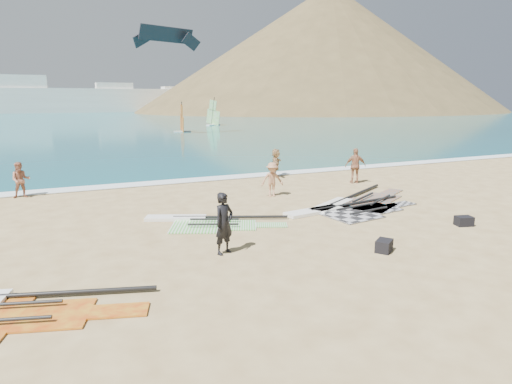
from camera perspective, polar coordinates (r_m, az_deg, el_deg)
name	(u,v)px	position (r m, az deg, el deg)	size (l,w,h in m)	color
ground	(344,246)	(13.38, 11.65, -7.09)	(300.00, 300.00, 0.00)	tan
sea	(89,114)	(142.44, -21.43, 9.64)	(300.00, 240.00, 0.06)	#0D5460
surf_line	(214,179)	(24.10, -5.60, 1.73)	(300.00, 1.20, 0.04)	white
far_town	(33,99)	(160.39, -27.62, 10.92)	(160.00, 8.00, 12.00)	white
headland_main	(327,111)	(168.00, 9.44, 10.58)	(143.00, 143.00, 45.00)	brown
headland_minor	(382,110)	(197.05, 16.47, 10.47)	(70.00, 70.00, 28.00)	brown
rig_grey	(345,210)	(17.38, 11.78, -2.41)	(6.02, 2.67, 0.20)	#252426
rig_green	(203,222)	(15.59, -7.13, -3.95)	(4.98, 3.31, 0.20)	green
rig_orange	(356,202)	(18.98, 13.25, -1.25)	(6.32, 4.38, 0.20)	#FF5217
gear_bag_near	(384,246)	(13.16, 16.70, -6.88)	(0.56, 0.40, 0.35)	black
gear_bag_far	(464,221)	(16.82, 25.98, -3.50)	(0.56, 0.39, 0.34)	black
person_wetsuit	(224,223)	(12.28, -4.28, -4.20)	(0.66, 0.43, 1.80)	black
beachgoer_left	(21,180)	(22.04, -28.87, 1.42)	(0.79, 0.62, 1.63)	#AA674D
beachgoer_mid	(272,179)	(19.57, 2.17, 1.68)	(1.02, 0.59, 1.58)	#B37A56
beachgoer_back	(355,166)	(23.26, 13.12, 3.42)	(1.09, 0.46, 1.87)	#A76D4C
beachgoer_right	(276,163)	(24.55, 2.66, 3.90)	(1.51, 0.48, 1.63)	tan
windsurfer_centre	(182,123)	(59.96, -9.84, 9.05)	(2.31, 2.76, 4.13)	white
windsurfer_right	(213,117)	(74.76, -5.75, 9.87)	(2.69, 2.88, 4.83)	white
kitesurf_kite	(167,36)	(55.21, -11.84, 19.67)	(7.99, 3.12, 2.62)	black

